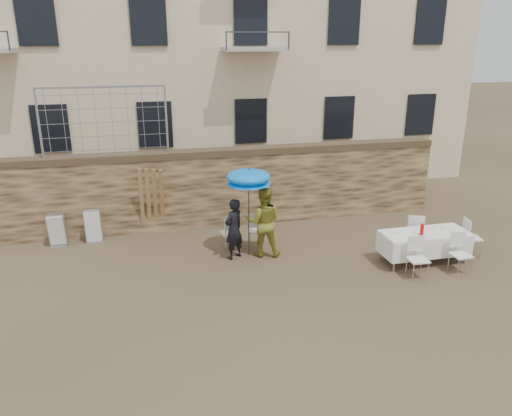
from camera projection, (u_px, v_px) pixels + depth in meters
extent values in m
plane|color=brown|center=(262.00, 309.00, 10.07)|extent=(80.00, 80.00, 0.00)
cube|color=brown|center=(220.00, 188.00, 14.31)|extent=(13.00, 0.50, 2.20)
imported|color=black|center=(234.00, 229.00, 12.18)|extent=(0.67, 0.62, 1.54)
imported|color=#A9AB34|center=(263.00, 222.00, 12.30)|extent=(1.00, 0.86, 1.78)
cylinder|color=#3F3F44|center=(249.00, 220.00, 12.30)|extent=(0.03, 0.03, 1.86)
cone|color=blue|center=(249.00, 179.00, 11.96)|extent=(1.12, 1.12, 0.22)
cube|color=white|center=(425.00, 233.00, 11.97)|extent=(2.10, 0.85, 0.05)
cylinder|color=silver|center=(395.00, 257.00, 11.56)|extent=(0.04, 0.04, 0.74)
cylinder|color=silver|center=(467.00, 250.00, 11.98)|extent=(0.04, 0.04, 0.74)
cylinder|color=silver|center=(381.00, 246.00, 12.20)|extent=(0.04, 0.04, 0.74)
cylinder|color=silver|center=(450.00, 239.00, 12.62)|extent=(0.04, 0.04, 0.74)
cylinder|color=red|center=(422.00, 230.00, 11.74)|extent=(0.09, 0.09, 0.26)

